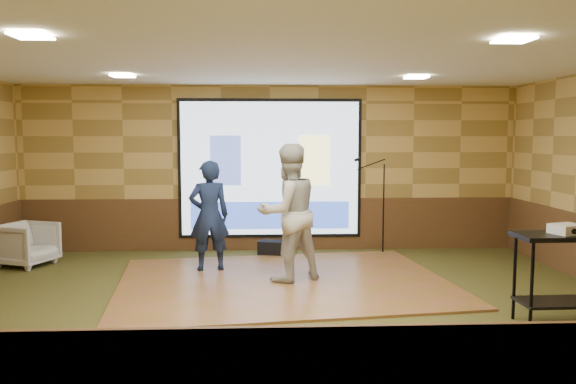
{
  "coord_description": "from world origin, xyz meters",
  "views": [
    {
      "loc": [
        -0.14,
        -6.72,
        2.07
      ],
      "look_at": [
        0.22,
        1.13,
        1.3
      ],
      "focal_mm": 35.0,
      "sensor_mm": 36.0,
      "label": 1
    }
  ],
  "objects_px": {
    "duffel_bag": "(271,248)",
    "mic_stand": "(380,226)",
    "projector_screen": "(270,170)",
    "player_left": "(209,216)",
    "projector": "(567,229)",
    "banquet_chair": "(27,244)",
    "dance_floor": "(284,282)",
    "av_table": "(560,260)",
    "player_right": "(288,213)"
  },
  "relations": [
    {
      "from": "duffel_bag",
      "to": "mic_stand",
      "type": "bearing_deg",
      "value": 2.12
    },
    {
      "from": "projector_screen",
      "to": "mic_stand",
      "type": "height_order",
      "value": "projector_screen"
    },
    {
      "from": "player_left",
      "to": "projector",
      "type": "relative_size",
      "value": 5.38
    },
    {
      "from": "player_left",
      "to": "banquet_chair",
      "type": "distance_m",
      "value": 3.07
    },
    {
      "from": "dance_floor",
      "to": "banquet_chair",
      "type": "xyz_separation_m",
      "value": [
        -4.09,
        1.25,
        0.33
      ]
    },
    {
      "from": "av_table",
      "to": "player_right",
      "type": "bearing_deg",
      "value": 145.93
    },
    {
      "from": "projector",
      "to": "player_left",
      "type": "bearing_deg",
      "value": 129.34
    },
    {
      "from": "projector_screen",
      "to": "player_left",
      "type": "height_order",
      "value": "projector_screen"
    },
    {
      "from": "player_left",
      "to": "projector_screen",
      "type": "bearing_deg",
      "value": -133.56
    },
    {
      "from": "projector_screen",
      "to": "mic_stand",
      "type": "relative_size",
      "value": 1.93
    },
    {
      "from": "projector_screen",
      "to": "duffel_bag",
      "type": "xyz_separation_m",
      "value": [
        0.0,
        -0.48,
        -1.34
      ]
    },
    {
      "from": "dance_floor",
      "to": "player_right",
      "type": "bearing_deg",
      "value": 24.42
    },
    {
      "from": "dance_floor",
      "to": "player_left",
      "type": "height_order",
      "value": "player_left"
    },
    {
      "from": "av_table",
      "to": "projector_screen",
      "type": "bearing_deg",
      "value": 126.28
    },
    {
      "from": "dance_floor",
      "to": "banquet_chair",
      "type": "bearing_deg",
      "value": 163.02
    },
    {
      "from": "av_table",
      "to": "projector",
      "type": "bearing_deg",
      "value": -8.51
    },
    {
      "from": "duffel_bag",
      "to": "av_table",
      "type": "bearing_deg",
      "value": -50.41
    },
    {
      "from": "player_left",
      "to": "mic_stand",
      "type": "bearing_deg",
      "value": -170.33
    },
    {
      "from": "av_table",
      "to": "mic_stand",
      "type": "relative_size",
      "value": 0.59
    },
    {
      "from": "player_right",
      "to": "projector",
      "type": "distance_m",
      "value": 3.55
    },
    {
      "from": "projector_screen",
      "to": "dance_floor",
      "type": "relative_size",
      "value": 0.72
    },
    {
      "from": "player_left",
      "to": "player_right",
      "type": "distance_m",
      "value": 1.36
    },
    {
      "from": "mic_stand",
      "to": "player_left",
      "type": "bearing_deg",
      "value": -166.56
    },
    {
      "from": "player_left",
      "to": "mic_stand",
      "type": "xyz_separation_m",
      "value": [
        2.9,
        1.22,
        -0.38
      ]
    },
    {
      "from": "banquet_chair",
      "to": "projector_screen",
      "type": "bearing_deg",
      "value": -53.73
    },
    {
      "from": "player_left",
      "to": "av_table",
      "type": "bearing_deg",
      "value": 134.12
    },
    {
      "from": "player_right",
      "to": "banquet_chair",
      "type": "bearing_deg",
      "value": -43.58
    },
    {
      "from": "dance_floor",
      "to": "player_right",
      "type": "xyz_separation_m",
      "value": [
        0.07,
        0.03,
        0.99
      ]
    },
    {
      "from": "dance_floor",
      "to": "duffel_bag",
      "type": "bearing_deg",
      "value": 94.84
    },
    {
      "from": "av_table",
      "to": "mic_stand",
      "type": "xyz_separation_m",
      "value": [
        -1.18,
        3.84,
        -0.23
      ]
    },
    {
      "from": "player_left",
      "to": "player_right",
      "type": "relative_size",
      "value": 0.87
    },
    {
      "from": "banquet_chair",
      "to": "duffel_bag",
      "type": "xyz_separation_m",
      "value": [
        3.94,
        0.59,
        -0.22
      ]
    },
    {
      "from": "player_right",
      "to": "projector",
      "type": "height_order",
      "value": "player_right"
    },
    {
      "from": "av_table",
      "to": "projector",
      "type": "relative_size",
      "value": 3.25
    },
    {
      "from": "mic_stand",
      "to": "av_table",
      "type": "bearing_deg",
      "value": -82.25
    },
    {
      "from": "player_right",
      "to": "duffel_bag",
      "type": "bearing_deg",
      "value": -110.25
    },
    {
      "from": "av_table",
      "to": "duffel_bag",
      "type": "distance_m",
      "value": 4.93
    },
    {
      "from": "dance_floor",
      "to": "player_left",
      "type": "xyz_separation_m",
      "value": [
        -1.12,
        0.7,
        0.86
      ]
    },
    {
      "from": "player_right",
      "to": "projector",
      "type": "bearing_deg",
      "value": 119.07
    },
    {
      "from": "duffel_bag",
      "to": "projector",
      "type": "bearing_deg",
      "value": -50.0
    },
    {
      "from": "mic_stand",
      "to": "player_right",
      "type": "bearing_deg",
      "value": -141.65
    },
    {
      "from": "duffel_bag",
      "to": "player_left",
      "type": "bearing_deg",
      "value": -129.99
    },
    {
      "from": "player_right",
      "to": "av_table",
      "type": "xyz_separation_m",
      "value": [
        2.9,
        -1.96,
        -0.28
      ]
    },
    {
      "from": "projector_screen",
      "to": "player_right",
      "type": "height_order",
      "value": "projector_screen"
    },
    {
      "from": "duffel_bag",
      "to": "dance_floor",
      "type": "bearing_deg",
      "value": -85.16
    },
    {
      "from": "dance_floor",
      "to": "duffel_bag",
      "type": "xyz_separation_m",
      "value": [
        -0.16,
        1.84,
        0.11
      ]
    },
    {
      "from": "mic_stand",
      "to": "dance_floor",
      "type": "bearing_deg",
      "value": -142.27
    },
    {
      "from": "projector_screen",
      "to": "dance_floor",
      "type": "xyz_separation_m",
      "value": [
        0.16,
        -2.32,
        -1.46
      ]
    },
    {
      "from": "banquet_chair",
      "to": "mic_stand",
      "type": "bearing_deg",
      "value": -62.54
    },
    {
      "from": "projector_screen",
      "to": "player_left",
      "type": "xyz_separation_m",
      "value": [
        -0.96,
        -1.62,
        -0.6
      ]
    }
  ]
}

